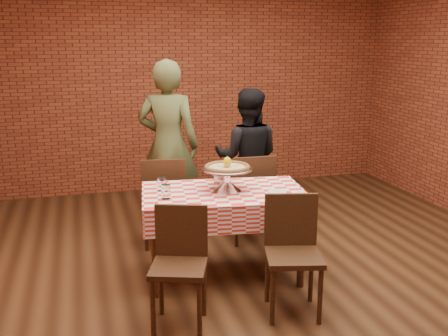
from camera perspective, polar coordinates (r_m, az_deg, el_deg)
The scene contains 19 objects.
ground at distance 4.63m, azimuth 4.29°, elevation -11.83°, with size 6.00×6.00×0.00m, color black.
back_wall at distance 7.09m, azimuth -3.82°, elevation 9.37°, with size 5.50×5.50×0.00m, color maroon.
table at distance 4.54m, azimuth -0.02°, elevation -7.18°, with size 1.34×0.81×0.75m, color #432915.
tablecloth at distance 4.45m, azimuth -0.02°, elevation -3.97°, with size 1.38×0.84×0.23m, color red, non-canonical shape.
pizza_stand at distance 4.42m, azimuth 0.35°, elevation -1.25°, with size 0.43×0.43×0.19m, color silver, non-canonical shape.
pizza at distance 4.39m, azimuth 0.35°, elevation 0.03°, with size 0.38×0.38×0.03m, color beige.
lemon at distance 4.38m, azimuth 0.35°, elevation 0.66°, with size 0.07×0.07×0.09m, color yellow.
water_glass_left at distance 4.23m, azimuth -6.34°, elevation -2.56°, with size 0.07×0.07×0.12m, color white.
water_glass_right at distance 4.45m, azimuth -6.75°, elevation -1.74°, with size 0.07×0.07×0.12m, color white.
side_plate at distance 4.39m, azimuth 5.79°, elevation -2.62°, with size 0.16×0.16×0.01m, color white.
sweetener_packet_a at distance 4.39m, azimuth 8.36°, elevation -2.78°, with size 0.05×0.04×0.01m, color white.
sweetener_packet_b at distance 4.45m, azimuth 8.20°, elevation -2.52°, with size 0.05×0.04×0.01m, color white.
condiment_caddy at distance 4.67m, azimuth -0.31°, elevation -0.67°, with size 0.11×0.09×0.15m, color silver.
chair_near_left at distance 3.76m, azimuth -4.94°, elevation -11.03°, with size 0.38×0.38×0.86m, color #432915, non-canonical shape.
chair_near_right at distance 3.94m, azimuth 7.56°, elevation -9.67°, with size 0.40×0.40×0.88m, color #432915, non-canonical shape.
chair_far_left at distance 5.24m, azimuth -6.51°, elevation -3.45°, with size 0.42×0.42×0.91m, color #432915, non-canonical shape.
chair_far_right at distance 5.33m, azimuth 2.76°, elevation -3.09°, with size 0.42×0.42×0.90m, color #432915, non-canonical shape.
diner_olive at distance 5.61m, azimuth -6.08°, elevation 2.48°, with size 0.66×0.43×1.81m, color #4B542D.
diner_black at distance 5.72m, azimuth 2.54°, elevation 1.17°, with size 0.73×0.57×1.50m, color black.
Camera 1 is at (-1.44, -3.92, 2.01)m, focal length 42.10 mm.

